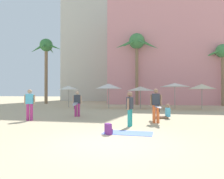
{
  "coord_description": "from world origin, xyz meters",
  "views": [
    {
      "loc": [
        1.31,
        -6.53,
        1.64
      ],
      "look_at": [
        -0.79,
        4.06,
        1.76
      ],
      "focal_mm": 33.42,
      "sensor_mm": 36.0,
      "label": 1
    }
  ],
  "objects_px": {
    "cafe_umbrella_2": "(109,86)",
    "person_far_left": "(30,103)",
    "person_near_right": "(130,107)",
    "palm_tree_far_left": "(222,54)",
    "backpack": "(108,129)",
    "person_near_left": "(77,103)",
    "cafe_umbrella_5": "(175,85)",
    "person_mid_right": "(165,113)",
    "palm_tree_center": "(46,51)",
    "beach_towel": "(128,133)",
    "cafe_umbrella_1": "(141,89)",
    "person_mid_center": "(156,105)",
    "palm_tree_left": "(137,45)",
    "cafe_umbrella_3": "(202,87)",
    "cafe_umbrella_4": "(69,88)"
  },
  "relations": [
    {
      "from": "palm_tree_left",
      "to": "cafe_umbrella_1",
      "type": "bearing_deg",
      "value": -81.92
    },
    {
      "from": "palm_tree_far_left",
      "to": "person_mid_right",
      "type": "bearing_deg",
      "value": -118.9
    },
    {
      "from": "palm_tree_center",
      "to": "cafe_umbrella_2",
      "type": "relative_size",
      "value": 3.32
    },
    {
      "from": "person_near_left",
      "to": "backpack",
      "type": "bearing_deg",
      "value": -160.38
    },
    {
      "from": "palm_tree_center",
      "to": "person_far_left",
      "type": "xyz_separation_m",
      "value": [
        7.43,
        -15.34,
        -6.25
      ]
    },
    {
      "from": "backpack",
      "to": "cafe_umbrella_1",
      "type": "bearing_deg",
      "value": 50.85
    },
    {
      "from": "person_mid_center",
      "to": "person_near_right",
      "type": "bearing_deg",
      "value": 137.76
    },
    {
      "from": "palm_tree_center",
      "to": "person_mid_center",
      "type": "xyz_separation_m",
      "value": [
        14.46,
        -14.74,
        -6.27
      ]
    },
    {
      "from": "palm_tree_center",
      "to": "person_mid_center",
      "type": "bearing_deg",
      "value": -45.54
    },
    {
      "from": "palm_tree_left",
      "to": "person_mid_right",
      "type": "relative_size",
      "value": 9.39
    },
    {
      "from": "cafe_umbrella_5",
      "to": "person_mid_center",
      "type": "height_order",
      "value": "cafe_umbrella_5"
    },
    {
      "from": "cafe_umbrella_2",
      "to": "person_far_left",
      "type": "distance_m",
      "value": 10.08
    },
    {
      "from": "cafe_umbrella_2",
      "to": "person_far_left",
      "type": "bearing_deg",
      "value": -104.52
    },
    {
      "from": "person_mid_right",
      "to": "palm_tree_center",
      "type": "bearing_deg",
      "value": -51.99
    },
    {
      "from": "cafe_umbrella_5",
      "to": "person_near_right",
      "type": "bearing_deg",
      "value": -106.04
    },
    {
      "from": "cafe_umbrella_3",
      "to": "person_far_left",
      "type": "bearing_deg",
      "value": -138.95
    },
    {
      "from": "cafe_umbrella_2",
      "to": "person_near_right",
      "type": "height_order",
      "value": "cafe_umbrella_2"
    },
    {
      "from": "cafe_umbrella_3",
      "to": "person_near_right",
      "type": "relative_size",
      "value": 1.51
    },
    {
      "from": "cafe_umbrella_5",
      "to": "person_far_left",
      "type": "bearing_deg",
      "value": -131.86
    },
    {
      "from": "beach_towel",
      "to": "person_far_left",
      "type": "xyz_separation_m",
      "value": [
        -5.9,
        2.47,
        0.97
      ]
    },
    {
      "from": "person_near_left",
      "to": "cafe_umbrella_4",
      "type": "bearing_deg",
      "value": 13.63
    },
    {
      "from": "cafe_umbrella_5",
      "to": "person_mid_center",
      "type": "relative_size",
      "value": 1.02
    },
    {
      "from": "palm_tree_far_left",
      "to": "cafe_umbrella_5",
      "type": "distance_m",
      "value": 8.73
    },
    {
      "from": "cafe_umbrella_3",
      "to": "person_near_right",
      "type": "xyz_separation_m",
      "value": [
        -5.51,
        -10.71,
        -1.22
      ]
    },
    {
      "from": "person_near_left",
      "to": "beach_towel",
      "type": "bearing_deg",
      "value": -152.95
    },
    {
      "from": "person_near_left",
      "to": "person_near_right",
      "type": "relative_size",
      "value": 1.67
    },
    {
      "from": "cafe_umbrella_1",
      "to": "cafe_umbrella_4",
      "type": "distance_m",
      "value": 7.63
    },
    {
      "from": "person_near_left",
      "to": "palm_tree_center",
      "type": "bearing_deg",
      "value": 22.95
    },
    {
      "from": "person_mid_right",
      "to": "cafe_umbrella_1",
      "type": "bearing_deg",
      "value": -86.34
    },
    {
      "from": "beach_towel",
      "to": "person_mid_center",
      "type": "xyz_separation_m",
      "value": [
        1.13,
        3.07,
        0.95
      ]
    },
    {
      "from": "backpack",
      "to": "person_near_left",
      "type": "distance_m",
      "value": 6.13
    },
    {
      "from": "cafe_umbrella_1",
      "to": "cafe_umbrella_5",
      "type": "bearing_deg",
      "value": 5.67
    },
    {
      "from": "palm_tree_center",
      "to": "backpack",
      "type": "xyz_separation_m",
      "value": [
        12.63,
        -18.2,
        -7.02
      ]
    },
    {
      "from": "cafe_umbrella_1",
      "to": "person_far_left",
      "type": "bearing_deg",
      "value": -120.54
    },
    {
      "from": "palm_tree_center",
      "to": "cafe_umbrella_5",
      "type": "bearing_deg",
      "value": -18.27
    },
    {
      "from": "cafe_umbrella_1",
      "to": "person_mid_center",
      "type": "height_order",
      "value": "cafe_umbrella_1"
    },
    {
      "from": "palm_tree_left",
      "to": "cafe_umbrella_3",
      "type": "height_order",
      "value": "palm_tree_left"
    },
    {
      "from": "cafe_umbrella_4",
      "to": "person_near_left",
      "type": "distance_m",
      "value": 8.81
    },
    {
      "from": "palm_tree_left",
      "to": "palm_tree_center",
      "type": "relative_size",
      "value": 1.0
    },
    {
      "from": "palm_tree_left",
      "to": "backpack",
      "type": "bearing_deg",
      "value": -89.0
    },
    {
      "from": "person_near_right",
      "to": "palm_tree_far_left",
      "type": "bearing_deg",
      "value": -105.9
    },
    {
      "from": "cafe_umbrella_2",
      "to": "person_mid_right",
      "type": "height_order",
      "value": "cafe_umbrella_2"
    },
    {
      "from": "person_far_left",
      "to": "person_near_left",
      "type": "bearing_deg",
      "value": -58.87
    },
    {
      "from": "palm_tree_far_left",
      "to": "cafe_umbrella_1",
      "type": "relative_size",
      "value": 2.7
    },
    {
      "from": "palm_tree_left",
      "to": "beach_towel",
      "type": "bearing_deg",
      "value": -86.72
    },
    {
      "from": "cafe_umbrella_3",
      "to": "backpack",
      "type": "distance_m",
      "value": 14.24
    },
    {
      "from": "cafe_umbrella_1",
      "to": "cafe_umbrella_3",
      "type": "distance_m",
      "value": 5.64
    },
    {
      "from": "palm_tree_left",
      "to": "cafe_umbrella_3",
      "type": "bearing_deg",
      "value": -39.9
    },
    {
      "from": "cafe_umbrella_1",
      "to": "person_far_left",
      "type": "distance_m",
      "value": 11.22
    },
    {
      "from": "backpack",
      "to": "person_mid_right",
      "type": "bearing_deg",
      "value": 28.53
    }
  ]
}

